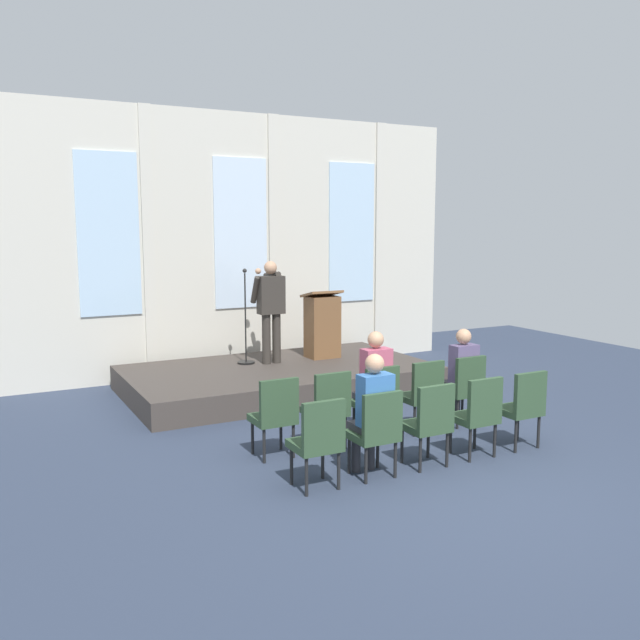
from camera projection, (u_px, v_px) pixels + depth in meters
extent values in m
plane|color=#2D384C|center=(474.00, 491.00, 6.75)|extent=(16.53, 16.53, 0.00)
cube|color=beige|center=(240.00, 244.00, 11.99)|extent=(8.50, 0.10, 4.56)
cube|color=silver|center=(108.00, 234.00, 10.87)|extent=(0.98, 0.04, 2.63)
cube|color=beige|center=(149.00, 246.00, 11.19)|extent=(0.20, 0.08, 4.56)
cube|color=silver|center=(241.00, 234.00, 11.91)|extent=(0.98, 0.04, 2.63)
cube|color=beige|center=(274.00, 244.00, 12.24)|extent=(0.20, 0.08, 4.56)
cube|color=silver|center=(351.00, 233.00, 12.96)|extent=(0.98, 0.04, 2.63)
cube|color=beige|center=(379.00, 242.00, 13.29)|extent=(0.20, 0.08, 4.56)
cube|color=#3F3833|center=(279.00, 378.00, 10.86)|extent=(4.76, 2.67, 0.38)
cylinder|color=#332D28|center=(266.00, 339.00, 10.99)|extent=(0.14, 0.14, 0.82)
cylinder|color=#332D28|center=(276.00, 338.00, 11.07)|extent=(0.14, 0.14, 0.82)
cube|color=#332D28|center=(271.00, 295.00, 10.93)|extent=(0.42, 0.22, 0.61)
cube|color=navy|center=(268.00, 290.00, 11.02)|extent=(0.06, 0.01, 0.37)
sphere|color=tan|center=(270.00, 268.00, 10.88)|extent=(0.21, 0.21, 0.21)
cylinder|color=#332D28|center=(255.00, 290.00, 10.88)|extent=(0.09, 0.28, 0.45)
cylinder|color=#332D28|center=(276.00, 275.00, 11.07)|extent=(0.15, 0.36, 0.15)
cylinder|color=#332D28|center=(270.00, 274.00, 11.16)|extent=(0.11, 0.34, 0.15)
sphere|color=tan|center=(258.00, 271.00, 11.34)|extent=(0.10, 0.10, 0.10)
cylinder|color=black|center=(246.00, 362.00, 11.07)|extent=(0.28, 0.28, 0.03)
cylinder|color=black|center=(245.00, 318.00, 10.96)|extent=(0.02, 0.02, 1.45)
sphere|color=#262626|center=(245.00, 271.00, 10.86)|extent=(0.07, 0.07, 0.07)
cube|color=brown|center=(322.00, 327.00, 11.52)|extent=(0.52, 0.40, 1.05)
cube|color=brown|center=(322.00, 294.00, 11.45)|extent=(0.60, 0.48, 0.14)
cylinder|color=black|center=(281.00, 433.00, 7.97)|extent=(0.04, 0.04, 0.40)
cylinder|color=black|center=(253.00, 437.00, 7.80)|extent=(0.04, 0.04, 0.40)
cylinder|color=black|center=(293.00, 441.00, 7.67)|extent=(0.04, 0.04, 0.40)
cylinder|color=black|center=(264.00, 446.00, 7.50)|extent=(0.04, 0.04, 0.40)
cube|color=#2D472D|center=(273.00, 419.00, 7.70)|extent=(0.46, 0.44, 0.08)
cube|color=#2D472D|center=(279.00, 400.00, 7.50)|extent=(0.46, 0.06, 0.46)
cylinder|color=black|center=(331.00, 425.00, 8.28)|extent=(0.04, 0.04, 0.40)
cylinder|color=black|center=(305.00, 429.00, 8.12)|extent=(0.04, 0.04, 0.40)
cylinder|color=black|center=(345.00, 432.00, 7.98)|extent=(0.04, 0.04, 0.40)
cylinder|color=black|center=(318.00, 437.00, 7.82)|extent=(0.04, 0.04, 0.40)
cube|color=#2D472D|center=(325.00, 411.00, 8.02)|extent=(0.46, 0.44, 0.08)
cube|color=#2D472D|center=(333.00, 392.00, 7.81)|extent=(0.46, 0.06, 0.46)
cylinder|color=black|center=(378.00, 418.00, 8.60)|extent=(0.04, 0.04, 0.40)
cylinder|color=black|center=(354.00, 421.00, 8.43)|extent=(0.04, 0.04, 0.40)
cylinder|color=black|center=(393.00, 425.00, 8.30)|extent=(0.04, 0.04, 0.40)
cylinder|color=black|center=(368.00, 429.00, 8.13)|extent=(0.04, 0.04, 0.40)
cube|color=#2D472D|center=(374.00, 404.00, 8.33)|extent=(0.46, 0.44, 0.08)
cube|color=#2D472D|center=(382.00, 386.00, 8.13)|extent=(0.46, 0.06, 0.46)
cylinder|color=#2D2D33|center=(360.00, 419.00, 8.48)|extent=(0.10, 0.10, 0.44)
cylinder|color=#2D2D33|center=(372.00, 417.00, 8.56)|extent=(0.10, 0.10, 0.44)
cube|color=#2D2D33|center=(371.00, 398.00, 8.37)|extent=(0.34, 0.36, 0.12)
cube|color=#B24C66|center=(376.00, 372.00, 8.23)|extent=(0.36, 0.20, 0.58)
sphere|color=tan|center=(376.00, 339.00, 8.19)|extent=(0.20, 0.20, 0.20)
cylinder|color=black|center=(422.00, 411.00, 8.91)|extent=(0.04, 0.04, 0.40)
cylinder|color=black|center=(399.00, 414.00, 8.74)|extent=(0.04, 0.04, 0.40)
cylinder|color=black|center=(438.00, 417.00, 8.61)|extent=(0.04, 0.04, 0.40)
cylinder|color=black|center=(415.00, 421.00, 8.45)|extent=(0.04, 0.04, 0.40)
cube|color=#2D472D|center=(419.00, 398.00, 8.64)|extent=(0.46, 0.44, 0.08)
cube|color=#2D472D|center=(428.00, 380.00, 8.44)|extent=(0.46, 0.06, 0.46)
cylinder|color=black|center=(462.00, 404.00, 9.22)|extent=(0.04, 0.04, 0.40)
cylinder|color=black|center=(441.00, 408.00, 9.06)|extent=(0.04, 0.04, 0.40)
cylinder|color=black|center=(479.00, 410.00, 8.93)|extent=(0.04, 0.04, 0.40)
cylinder|color=black|center=(458.00, 414.00, 8.76)|extent=(0.04, 0.04, 0.40)
cube|color=#2D472D|center=(460.00, 391.00, 8.96)|extent=(0.46, 0.44, 0.08)
cube|color=#2D472D|center=(471.00, 374.00, 8.75)|extent=(0.46, 0.06, 0.46)
cylinder|color=#2D2D33|center=(446.00, 405.00, 9.11)|extent=(0.10, 0.10, 0.44)
cylinder|color=#2D2D33|center=(457.00, 404.00, 9.19)|extent=(0.10, 0.10, 0.44)
cube|color=#2D2D33|center=(458.00, 386.00, 9.00)|extent=(0.34, 0.36, 0.12)
cube|color=#594C72|center=(464.00, 364.00, 8.86)|extent=(0.36, 0.20, 0.52)
sphere|color=tan|center=(464.00, 336.00, 8.83)|extent=(0.20, 0.20, 0.20)
cylinder|color=black|center=(323.00, 460.00, 7.05)|extent=(0.04, 0.04, 0.40)
cylinder|color=black|center=(292.00, 466.00, 6.88)|extent=(0.04, 0.04, 0.40)
cylinder|color=black|center=(339.00, 470.00, 6.75)|extent=(0.04, 0.04, 0.40)
cylinder|color=black|center=(306.00, 477.00, 6.59)|extent=(0.04, 0.04, 0.40)
cube|color=#2D472D|center=(315.00, 445.00, 6.78)|extent=(0.46, 0.44, 0.08)
cube|color=#2D472D|center=(324.00, 424.00, 6.58)|extent=(0.46, 0.06, 0.46)
cylinder|color=black|center=(378.00, 450.00, 7.36)|extent=(0.04, 0.04, 0.40)
cylinder|color=black|center=(349.00, 455.00, 7.20)|extent=(0.04, 0.04, 0.40)
cylinder|color=black|center=(395.00, 459.00, 7.07)|extent=(0.04, 0.04, 0.40)
cylinder|color=black|center=(366.00, 465.00, 6.90)|extent=(0.04, 0.04, 0.40)
cube|color=#2D472D|center=(372.00, 435.00, 7.10)|extent=(0.46, 0.44, 0.08)
cube|color=#2D472D|center=(382.00, 415.00, 6.89)|extent=(0.46, 0.06, 0.46)
cylinder|color=#2D2D33|center=(356.00, 452.00, 7.25)|extent=(0.10, 0.10, 0.44)
cylinder|color=#2D2D33|center=(370.00, 449.00, 7.33)|extent=(0.10, 0.10, 0.44)
cube|color=#2D2D33|center=(369.00, 428.00, 7.14)|extent=(0.34, 0.36, 0.12)
cube|color=#3366A5|center=(375.00, 400.00, 7.00)|extent=(0.36, 0.20, 0.55)
sphere|color=tan|center=(375.00, 363.00, 6.96)|extent=(0.20, 0.20, 0.20)
cylinder|color=black|center=(428.00, 441.00, 7.68)|extent=(0.04, 0.04, 0.40)
cylinder|color=black|center=(402.00, 445.00, 7.51)|extent=(0.04, 0.04, 0.40)
cylinder|color=black|center=(447.00, 449.00, 7.38)|extent=(0.04, 0.04, 0.40)
cylinder|color=black|center=(420.00, 455.00, 7.21)|extent=(0.04, 0.04, 0.40)
cube|color=#2D472D|center=(425.00, 426.00, 7.41)|extent=(0.46, 0.44, 0.08)
cube|color=#2D472D|center=(436.00, 407.00, 7.21)|extent=(0.46, 0.06, 0.46)
cylinder|color=black|center=(475.00, 432.00, 7.99)|extent=(0.04, 0.04, 0.40)
cylinder|color=black|center=(451.00, 437.00, 7.83)|extent=(0.04, 0.04, 0.40)
cylinder|color=black|center=(495.00, 440.00, 7.70)|extent=(0.04, 0.04, 0.40)
cylinder|color=black|center=(470.00, 445.00, 7.53)|extent=(0.04, 0.04, 0.40)
cube|color=#2D472D|center=(473.00, 418.00, 7.73)|extent=(0.46, 0.44, 0.08)
cube|color=#2D472D|center=(485.00, 399.00, 7.52)|extent=(0.46, 0.06, 0.46)
cylinder|color=black|center=(518.00, 424.00, 8.31)|extent=(0.04, 0.04, 0.40)
cylinder|color=black|center=(495.00, 428.00, 8.14)|extent=(0.04, 0.04, 0.40)
cylinder|color=black|center=(538.00, 432.00, 8.01)|extent=(0.04, 0.04, 0.40)
cylinder|color=black|center=(516.00, 436.00, 7.84)|extent=(0.04, 0.04, 0.40)
cube|color=#2D472D|center=(518.00, 411.00, 8.04)|extent=(0.46, 0.44, 0.08)
cube|color=#2D472D|center=(530.00, 392.00, 7.84)|extent=(0.46, 0.06, 0.46)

